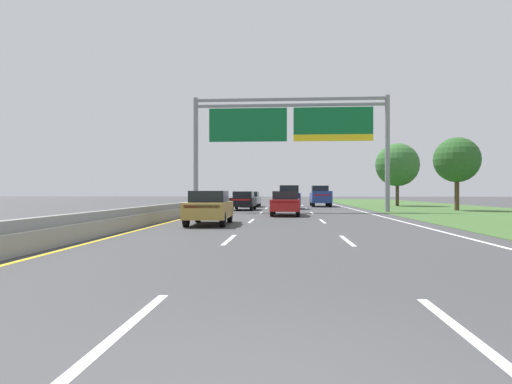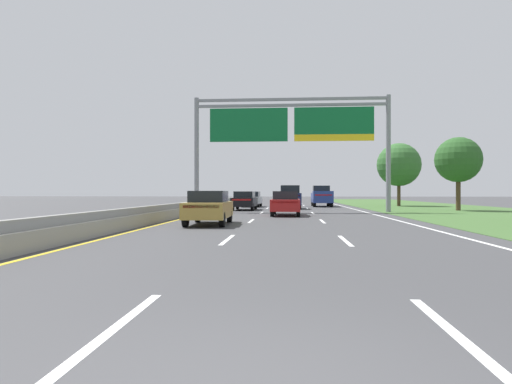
% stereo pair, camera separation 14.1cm
% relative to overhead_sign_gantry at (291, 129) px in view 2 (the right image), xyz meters
% --- Properties ---
extents(ground_plane, '(220.00, 220.00, 0.00)m').
position_rel_overhead_sign_gantry_xyz_m(ground_plane, '(-0.30, 4.71, -6.32)').
color(ground_plane, '#3D3D3F').
extents(lane_striping, '(11.96, 106.00, 0.01)m').
position_rel_overhead_sign_gantry_xyz_m(lane_striping, '(-0.30, 4.25, -6.31)').
color(lane_striping, white).
rests_on(lane_striping, ground).
extents(grass_verge_right, '(14.00, 110.00, 0.02)m').
position_rel_overhead_sign_gantry_xyz_m(grass_verge_right, '(13.65, 4.71, -6.31)').
color(grass_verge_right, '#3D602D').
rests_on(grass_verge_right, ground).
extents(median_barrier_concrete, '(0.60, 110.00, 0.85)m').
position_rel_overhead_sign_gantry_xyz_m(median_barrier_concrete, '(-6.90, 4.71, -5.96)').
color(median_barrier_concrete, gray).
rests_on(median_barrier_concrete, ground).
extents(overhead_sign_gantry, '(15.06, 0.42, 8.87)m').
position_rel_overhead_sign_gantry_xyz_m(overhead_sign_gantry, '(0.00, 0.00, 0.00)').
color(overhead_sign_gantry, gray).
rests_on(overhead_sign_gantry, ground).
extents(pickup_truck_blue, '(2.03, 5.41, 2.20)m').
position_rel_overhead_sign_gantry_xyz_m(pickup_truck_blue, '(3.31, 12.85, -5.24)').
color(pickup_truck_blue, navy).
rests_on(pickup_truck_blue, ground).
extents(car_black_left_lane_sedan, '(1.89, 4.43, 1.57)m').
position_rel_overhead_sign_gantry_xyz_m(car_black_left_lane_sedan, '(-3.88, 3.05, -5.50)').
color(car_black_left_lane_sedan, black).
rests_on(car_black_left_lane_sedan, ground).
extents(car_silver_left_lane_sedan, '(1.94, 4.45, 1.57)m').
position_rel_overhead_sign_gantry_xyz_m(car_silver_left_lane_sedan, '(-3.94, 11.13, -5.50)').
color(car_silver_left_lane_sedan, '#B2B5BA').
rests_on(car_silver_left_lane_sedan, ground).
extents(car_navy_centre_lane_suv, '(2.04, 4.75, 2.11)m').
position_rel_overhead_sign_gantry_xyz_m(car_navy_centre_lane_suv, '(-0.08, 6.19, -5.22)').
color(car_navy_centre_lane_suv, '#161E47').
rests_on(car_navy_centre_lane_suv, ground).
extents(car_gold_left_lane_sedan, '(1.94, 4.45, 1.57)m').
position_rel_overhead_sign_gantry_xyz_m(car_gold_left_lane_sedan, '(-3.90, -13.42, -5.50)').
color(car_gold_left_lane_sedan, '#A38438').
rests_on(car_gold_left_lane_sedan, ground).
extents(car_red_centre_lane_sedan, '(1.88, 4.42, 1.57)m').
position_rel_overhead_sign_gantry_xyz_m(car_red_centre_lane_sedan, '(-0.38, -5.29, -5.50)').
color(car_red_centre_lane_sedan, maroon).
rests_on(car_red_centre_lane_sedan, ground).
extents(roadside_tree_mid, '(3.67, 3.67, 5.98)m').
position_rel_overhead_sign_gantry_xyz_m(roadside_tree_mid, '(13.58, 3.02, -2.19)').
color(roadside_tree_mid, '#4C3823').
rests_on(roadside_tree_mid, ground).
extents(roadside_tree_far, '(4.67, 4.67, 6.82)m').
position_rel_overhead_sign_gantry_xyz_m(roadside_tree_far, '(11.77, 14.77, -1.84)').
color(roadside_tree_far, '#4C3823').
rests_on(roadside_tree_far, ground).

